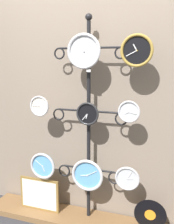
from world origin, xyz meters
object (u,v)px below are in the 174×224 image
object	(u,v)px
display_stand	(89,162)
clock_middle_right	(129,112)
clock_top_center	(84,51)
clock_bottom_right	(127,178)
picture_frame	(39,194)
clock_bottom_left	(43,166)
clock_middle_left	(40,106)
clock_bottom_center	(87,175)
clock_top_right	(137,51)
vinyl_record	(150,215)
clock_middle_center	(88,114)

from	to	relation	value
display_stand	clock_middle_right	distance (m)	0.70
display_stand	clock_middle_right	world-z (taller)	display_stand
clock_top_center	clock_bottom_right	distance (m)	1.24
picture_frame	clock_bottom_left	bearing A→B (deg)	-28.82
clock_middle_left	clock_bottom_center	world-z (taller)	clock_middle_left
clock_top_right	clock_bottom_center	world-z (taller)	clock_top_right
clock_middle_right	clock_bottom_center	size ratio (longest dim) A/B	0.61
clock_middle_left	clock_bottom_center	distance (m)	0.83
clock_top_center	picture_frame	xyz separation A→B (m)	(-0.52, 0.01, -1.50)
picture_frame	vinyl_record	bearing A→B (deg)	2.12
clock_bottom_right	vinyl_record	world-z (taller)	clock_bottom_right
clock_bottom_center	vinyl_record	xyz separation A→B (m)	(0.61, 0.06, -0.34)
clock_middle_left	picture_frame	world-z (taller)	clock_middle_left
clock_bottom_right	picture_frame	world-z (taller)	clock_bottom_right
clock_middle_center	clock_middle_right	distance (m)	0.40
clock_middle_right	clock_bottom_left	size ratio (longest dim) A/B	0.71
clock_middle_left	vinyl_record	xyz separation A→B (m)	(1.11, 0.08, -1.01)
clock_middle_left	vinyl_record	world-z (taller)	clock_middle_left
clock_top_right	clock_middle_right	xyz separation A→B (m)	(-0.05, -0.02, -0.52)
clock_middle_right	clock_top_center	bearing A→B (deg)	176.88
clock_top_right	clock_bottom_center	bearing A→B (deg)	179.47
clock_middle_right	display_stand	bearing A→B (deg)	165.42
clock_bottom_left	clock_top_center	bearing A→B (deg)	3.98
clock_middle_center	clock_bottom_center	bearing A→B (deg)	-155.14
clock_middle_left	picture_frame	bearing A→B (deg)	148.16
clock_top_right	clock_middle_left	world-z (taller)	clock_top_right
clock_middle_center	clock_bottom_right	xyz separation A→B (m)	(0.39, -0.00, -0.59)
vinyl_record	clock_bottom_left	bearing A→B (deg)	-175.52
clock_top_right	picture_frame	xyz separation A→B (m)	(-1.00, 0.02, -1.50)
display_stand	clock_bottom_left	distance (m)	0.48
clock_middle_right	picture_frame	distance (m)	1.36
clock_middle_left	clock_top_center	bearing A→B (deg)	3.39
clock_middle_right	clock_bottom_center	world-z (taller)	clock_middle_right
clock_bottom_left	vinyl_record	world-z (taller)	clock_bottom_left
display_stand	clock_middle_left	xyz separation A→B (m)	(-0.48, -0.11, 0.56)
clock_middle_left	clock_middle_center	xyz separation A→B (m)	(0.49, 0.03, -0.05)
clock_middle_center	clock_bottom_center	world-z (taller)	clock_middle_center
display_stand	vinyl_record	size ratio (longest dim) A/B	6.77
clock_top_right	clock_middle_center	world-z (taller)	clock_top_right
clock_top_center	clock_top_right	world-z (taller)	clock_top_center
clock_middle_left	clock_bottom_right	xyz separation A→B (m)	(0.89, 0.03, -0.64)
clock_top_center	clock_middle_right	bearing A→B (deg)	-3.12
vinyl_record	display_stand	bearing A→B (deg)	177.36
display_stand	clock_top_center	distance (m)	1.09
clock_bottom_center	display_stand	bearing A→B (deg)	101.46
clock_middle_left	clock_bottom_left	size ratio (longest dim) A/B	0.74
display_stand	clock_top_center	world-z (taller)	display_stand
clock_middle_right	clock_top_right	bearing A→B (deg)	22.13
clock_bottom_right	clock_middle_left	bearing A→B (deg)	-178.31
display_stand	clock_top_right	xyz separation A→B (m)	(0.46, -0.09, 1.09)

